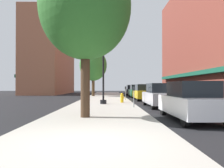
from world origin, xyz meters
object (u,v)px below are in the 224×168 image
object	(u,v)px
parking_meter_near	(134,94)
car_white	(191,101)
fire_hydrant	(122,98)
tree_near	(93,65)
tree_mid	(85,8)
car_green	(137,91)
lamppost	(103,63)
car_silver	(160,96)
car_black	(132,90)
parking_meter_far	(126,91)
car_yellow	(144,93)

from	to	relation	value
parking_meter_near	car_white	xyz separation A→B (m)	(1.95, -4.49, -0.14)
fire_hydrant	parking_meter_near	size ratio (longest dim) A/B	0.60
fire_hydrant	car_white	xyz separation A→B (m)	(2.48, -8.47, 0.29)
fire_hydrant	tree_near	size ratio (longest dim) A/B	0.12
tree_mid	fire_hydrant	bearing A→B (deg)	76.11
fire_hydrant	car_green	bearing A→B (deg)	76.24
parking_meter_near	tree_mid	distance (m)	6.40
lamppost	fire_hydrant	bearing A→B (deg)	42.44
lamppost	parking_meter_near	distance (m)	4.00
car_silver	car_black	size ratio (longest dim) A/B	1.00
car_green	parking_meter_near	bearing A→B (deg)	-98.83
tree_near	parking_meter_far	bearing A→B (deg)	-65.70
tree_mid	car_yellow	bearing A→B (deg)	70.45
tree_mid	car_yellow	distance (m)	14.17
fire_hydrant	car_yellow	world-z (taller)	car_yellow
parking_meter_near	car_green	xyz separation A→B (m)	(1.95, 14.13, -0.14)
parking_meter_far	fire_hydrant	bearing A→B (deg)	-99.00
fire_hydrant	car_silver	bearing A→B (deg)	-47.17
parking_meter_near	car_green	bearing A→B (deg)	82.14
lamppost	parking_meter_far	size ratio (longest dim) A/B	4.50
car_black	parking_meter_far	bearing A→B (deg)	-100.56
lamppost	car_black	size ratio (longest dim) A/B	1.37
car_yellow	car_white	bearing A→B (deg)	-91.82
tree_near	tree_mid	xyz separation A→B (m)	(1.23, -20.15, 0.56)
tree_near	car_white	size ratio (longest dim) A/B	1.48
parking_meter_far	tree_near	size ratio (longest dim) A/B	0.21
parking_meter_far	car_white	size ratio (longest dim) A/B	0.30
car_black	tree_mid	bearing A→B (deg)	-102.46
parking_meter_far	car_green	xyz separation A→B (m)	(1.95, 6.77, -0.14)
fire_hydrant	car_black	distance (m)	16.62
tree_near	parking_meter_near	bearing A→B (deg)	-76.42
tree_mid	car_black	xyz separation A→B (m)	(4.54, 24.74, -4.07)
parking_meter_near	car_white	bearing A→B (deg)	-66.50
lamppost	tree_mid	distance (m)	7.17
parking_meter_far	car_black	world-z (taller)	car_black
car_yellow	parking_meter_near	bearing A→B (deg)	-104.80
tree_near	car_yellow	xyz separation A→B (m)	(5.77, -7.37, -3.51)
tree_mid	car_silver	distance (m)	8.30
parking_meter_far	car_white	bearing A→B (deg)	-80.65
car_green	tree_near	bearing A→B (deg)	162.69
parking_meter_near	car_green	world-z (taller)	car_green
parking_meter_near	parking_meter_far	size ratio (longest dim) A/B	1.00
fire_hydrant	tree_mid	size ratio (longest dim) A/B	0.11
tree_near	car_silver	size ratio (longest dim) A/B	1.48
car_silver	car_black	bearing A→B (deg)	89.99
parking_meter_far	car_silver	distance (m)	6.36
parking_meter_near	tree_mid	bearing A→B (deg)	-120.88
car_silver	fire_hydrant	bearing A→B (deg)	132.82
fire_hydrant	parking_meter_near	xyz separation A→B (m)	(0.53, -3.98, 0.43)
car_green	car_white	bearing A→B (deg)	-90.97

